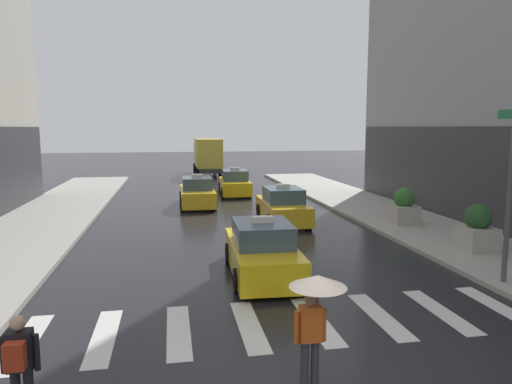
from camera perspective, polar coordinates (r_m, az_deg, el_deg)
The scene contains 10 objects.
crosswalk_markings at distance 10.93m, azimuth 3.30°, elevation -15.57°, with size 11.30×2.80×0.01m.
taxi_lead at distance 13.91m, azimuth 0.74°, elevation -7.26°, with size 2.05×4.60×1.80m.
taxi_second at distance 21.68m, azimuth 3.27°, elevation -1.81°, with size 1.99×4.57×1.80m.
taxi_third at distance 26.41m, azimuth -7.15°, elevation -0.13°, with size 1.96×4.55×1.80m.
taxi_fourth at distance 30.70m, azimuth -2.62°, elevation 1.03°, with size 2.08×4.61×1.80m.
box_truck at distance 43.77m, azimuth -5.94°, elevation 4.49°, with size 2.30×7.55×3.35m.
pedestrian_with_umbrella at distance 8.00m, azimuth 7.20°, elevation -12.91°, with size 0.96×0.96×1.94m.
pedestrian_with_backpack at distance 8.02m, azimuth -26.78°, elevation -17.87°, with size 0.55×0.43×1.65m.
planter_near_corner at distance 17.91m, azimuth 25.31°, elevation -4.12°, with size 1.10×1.10×1.60m.
planter_mid_block at distance 21.66m, azimuth 17.49°, elevation -1.77°, with size 1.10×1.10×1.60m.
Camera 1 is at (-2.39, -6.75, 4.33)m, focal length 32.93 mm.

